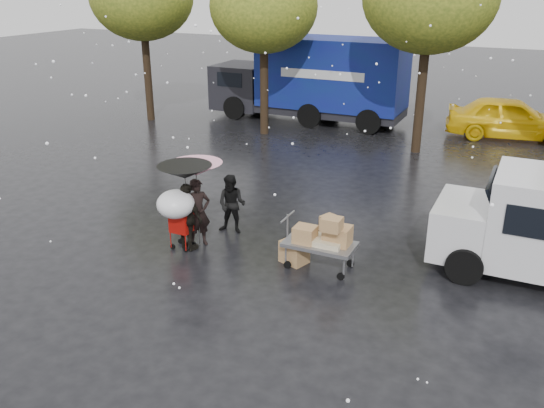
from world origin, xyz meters
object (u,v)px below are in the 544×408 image
at_px(person_pink, 198,213).
at_px(vendor_cart, 324,238).
at_px(blue_truck, 313,80).
at_px(yellow_taxi, 510,118).
at_px(person_black, 187,217).
at_px(shopping_cart, 177,207).

bearing_deg(person_pink, vendor_cart, -50.43).
height_order(blue_truck, yellow_taxi, blue_truck).
bearing_deg(blue_truck, person_pink, -80.22).
relative_size(vendor_cart, yellow_taxi, 0.33).
distance_m(person_black, yellow_taxi, 14.66).
bearing_deg(shopping_cart, yellow_taxi, 66.43).
height_order(vendor_cart, blue_truck, blue_truck).
height_order(person_pink, vendor_cart, person_pink).
relative_size(person_black, vendor_cart, 1.04).
relative_size(person_pink, blue_truck, 0.19).
bearing_deg(vendor_cart, shopping_cart, -169.80).
bearing_deg(yellow_taxi, blue_truck, 85.10).
bearing_deg(yellow_taxi, person_pink, 147.76).
height_order(person_black, blue_truck, blue_truck).
height_order(person_black, vendor_cart, person_black).
xyz_separation_m(vendor_cart, yellow_taxi, (2.69, 13.05, 0.07)).
relative_size(vendor_cart, shopping_cart, 1.04).
distance_m(shopping_cart, blue_truck, 13.25).
relative_size(person_pink, yellow_taxi, 0.34).
relative_size(vendor_cart, blue_truck, 0.18).
height_order(vendor_cart, shopping_cart, shopping_cart).
xyz_separation_m(person_black, shopping_cart, (-0.16, -0.16, 0.27)).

